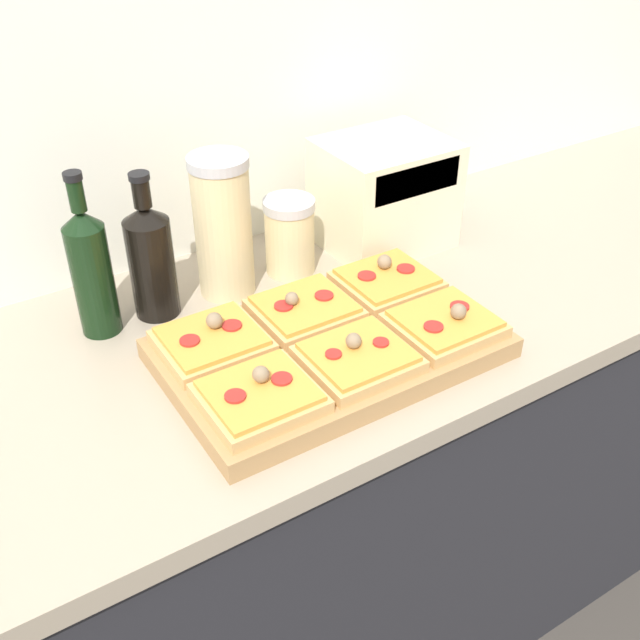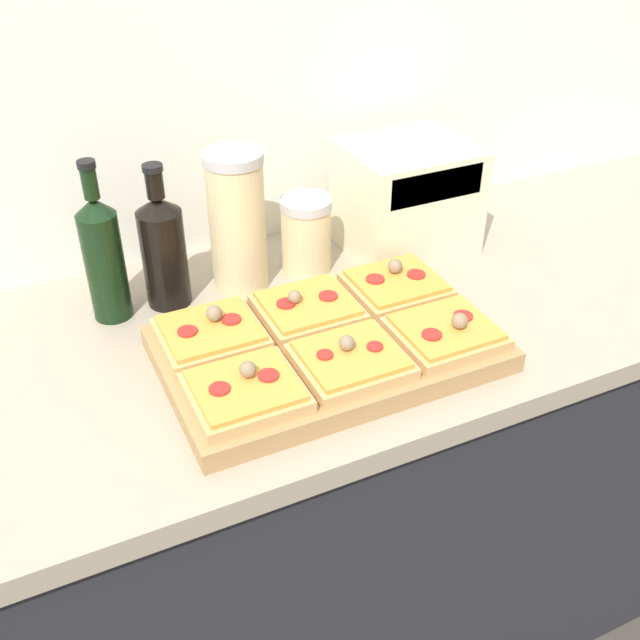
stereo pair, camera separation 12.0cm
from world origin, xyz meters
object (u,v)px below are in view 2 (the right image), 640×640
olive_oil_bottle (103,256)px  cutting_board (328,349)px  grain_jar_tall (237,221)px  toaster_oven (407,198)px  grain_jar_short (306,235)px  wine_bottle (163,249)px

olive_oil_bottle → cutting_board: bearing=-43.6°
cutting_board → grain_jar_tall: size_ratio=2.02×
grain_jar_tall → toaster_oven: grain_jar_tall is taller
grain_jar_tall → grain_jar_short: 0.14m
cutting_board → wine_bottle: size_ratio=2.01×
wine_bottle → toaster_oven: bearing=-0.1°
olive_oil_bottle → wine_bottle: 0.10m
grain_jar_tall → grain_jar_short: grain_jar_tall is taller
wine_bottle → toaster_oven: wine_bottle is taller
olive_oil_bottle → grain_jar_tall: 0.24m
cutting_board → wine_bottle: (-0.18, 0.27, 0.09)m
wine_bottle → toaster_oven: (0.49, -0.00, -0.00)m
grain_jar_short → cutting_board: bearing=-107.4°
olive_oil_bottle → grain_jar_short: 0.37m
wine_bottle → olive_oil_bottle: bearing=180.0°
wine_bottle → grain_jar_short: 0.27m
toaster_oven → grain_jar_short: bearing=179.8°
wine_bottle → toaster_oven: size_ratio=0.99×
wine_bottle → grain_jar_short: wine_bottle is taller
wine_bottle → grain_jar_tall: size_ratio=1.01×
olive_oil_bottle → grain_jar_tall: (0.24, -0.00, 0.01)m
wine_bottle → grain_jar_tall: bearing=-0.0°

